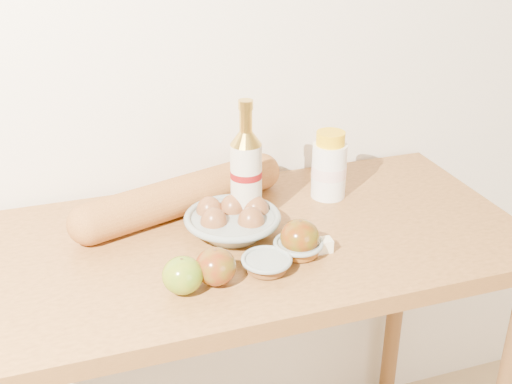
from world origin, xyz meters
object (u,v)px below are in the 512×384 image
bourbon_bottle (246,175)px  cream_bottle (329,167)px  baguette (182,196)px  table (252,283)px  egg_bowl (233,221)px

bourbon_bottle → cream_bottle: size_ratio=1.73×
bourbon_bottle → baguette: bourbon_bottle is taller
bourbon_bottle → cream_bottle: bearing=35.4°
table → baguette: baguette is taller
baguette → table: bearing=-69.4°
table → bourbon_bottle: bearing=82.3°
egg_bowl → cream_bottle: bearing=20.7°
bourbon_bottle → egg_bowl: size_ratio=1.09×
table → baguette: (-0.12, 0.15, 0.17)m
table → bourbon_bottle: 0.25m
table → baguette: bearing=128.6°
bourbon_bottle → egg_bowl: bearing=-117.3°
table → bourbon_bottle: size_ratio=4.17×
table → cream_bottle: bearing=28.2°
egg_bowl → baguette: size_ratio=0.48×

